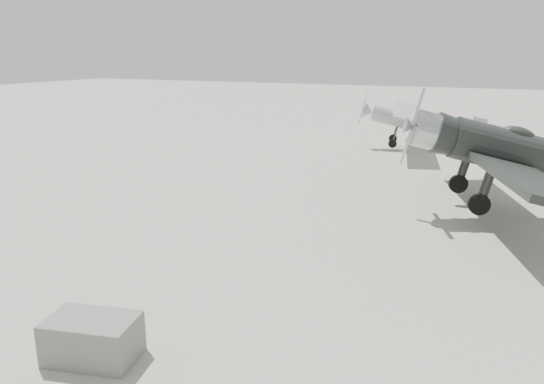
% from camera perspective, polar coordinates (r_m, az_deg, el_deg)
% --- Properties ---
extents(ground, '(160.00, 160.00, 0.00)m').
position_cam_1_polar(ground, '(15.66, 4.53, -7.12)').
color(ground, gray).
rests_on(ground, ground).
extents(lowwing_monoplane, '(9.45, 12.93, 4.20)m').
position_cam_1_polar(lowwing_monoplane, '(20.98, 25.96, 3.41)').
color(lowwing_monoplane, black).
rests_on(lowwing_monoplane, ground).
extents(highwing_monoplane, '(7.40, 10.35, 2.92)m').
position_cam_1_polar(highwing_monoplane, '(33.77, 15.28, 7.53)').
color(highwing_monoplane, gray).
rests_on(highwing_monoplane, ground).
extents(equipment_block, '(1.92, 1.43, 0.86)m').
position_cam_1_polar(equipment_block, '(11.29, -18.74, -14.72)').
color(equipment_block, slate).
rests_on(equipment_block, ground).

